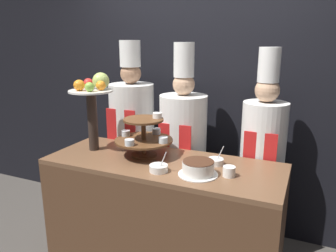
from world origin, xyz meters
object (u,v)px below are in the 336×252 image
Objects in this scene: fruit_pedestal at (94,97)px; serving_bowl_far at (216,161)px; chef_left at (132,131)px; cake_round at (198,168)px; chef_center_left at (183,142)px; cup_white at (229,171)px; serving_bowl_near at (159,168)px; chef_center_right at (263,151)px; tiered_stand at (144,136)px.

fruit_pedestal reaches higher than serving_bowl_far.
fruit_pedestal is 0.34× the size of chef_left.
cake_round is 0.15× the size of chef_center_left.
chef_center_left reaches higher than cup_white.
serving_bowl_far is 0.60m from chef_center_left.
cup_white is at bearing -46.94° from chef_center_left.
serving_bowl_near is (-0.46, -0.11, -0.01)m from cup_white.
fruit_pedestal is 0.35× the size of chef_center_right.
chef_center_right is (1.21, -0.00, -0.04)m from chef_left.
chef_center_right reaches higher than serving_bowl_far.
chef_center_right reaches higher than cup_white.
serving_bowl_near is 0.08× the size of chef_center_left.
serving_bowl_near reaches higher than cup_white.
fruit_pedestal is 0.88m from chef_center_left.
serving_bowl_far is at bearing -24.54° from chef_left.
chef_center_right is at bearing 21.27° from fruit_pedestal.
serving_bowl_near is at bearing -138.21° from serving_bowl_far.
tiered_stand is at bearing 169.56° from cup_white.
tiered_stand is 0.97m from chef_center_right.
tiered_stand is 0.72m from cup_white.
chef_center_right is at bearing 63.94° from cake_round.
cake_round is at bearing -163.10° from cup_white.
serving_bowl_far is (1.00, 0.06, -0.41)m from fruit_pedestal.
cup_white is 0.83m from chef_center_left.
cake_round is 1.82× the size of serving_bowl_far.
fruit_pedestal is at bearing -177.43° from tiered_stand.
cake_round is (0.94, -0.17, -0.39)m from fruit_pedestal.
tiered_stand is at bearing -51.08° from chef_left.
fruit_pedestal is (-0.44, -0.02, 0.28)m from tiered_stand.
cake_round is 0.74m from chef_center_right.
serving_bowl_far is at bearing -45.48° from chef_center_left.
serving_bowl_near is at bearing -168.35° from cake_round.
serving_bowl_near reaches higher than serving_bowl_far.
serving_bowl_near is at bearing -81.89° from chef_center_left.
serving_bowl_near is (0.68, -0.22, -0.41)m from fruit_pedestal.
chef_left is (-0.38, 0.47, -0.12)m from tiered_stand.
tiered_stand reaches higher than cup_white.
cup_white is 0.48m from serving_bowl_near.
serving_bowl_far is at bearing -122.02° from chef_center_right.
serving_bowl_near is 0.93m from chef_center_right.
tiered_stand is 0.62m from chef_left.
chef_center_left reaches higher than serving_bowl_far.
serving_bowl_near is at bearing -166.10° from cup_white.
chef_left is 1.03× the size of chef_center_right.
tiered_stand is 0.71× the size of fruit_pedestal.
chef_center_left is (0.14, 0.47, -0.17)m from tiered_stand.
cup_white is 0.05× the size of chef_center_right.
fruit_pedestal is 1.43m from chef_center_right.
fruit_pedestal is 7.48× the size of cup_white.
tiered_stand is at bearing 159.54° from cake_round.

